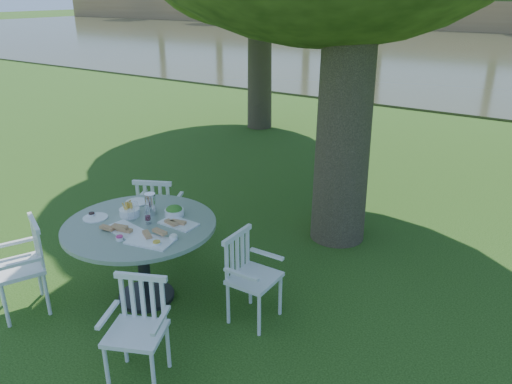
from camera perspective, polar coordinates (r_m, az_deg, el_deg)
ground at (r=5.76m, az=-1.10°, el=-8.49°), size 140.00×140.00×0.00m
table at (r=5.01m, az=-13.01°, el=-5.09°), size 1.47×1.47×0.84m
chair_ne at (r=4.71m, az=-1.08°, el=-8.88°), size 0.41×0.44×0.86m
chair_nw at (r=6.03m, az=-11.22°, el=-1.78°), size 0.60×0.59×0.91m
chair_sw at (r=5.29m, az=-24.64°, el=-7.01°), size 0.60×0.59×0.92m
chair_se at (r=4.18m, az=-13.20°, el=-14.08°), size 0.56×0.54×0.86m
tableware at (r=4.98m, az=-12.55°, el=-2.71°), size 1.15×0.85×0.22m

